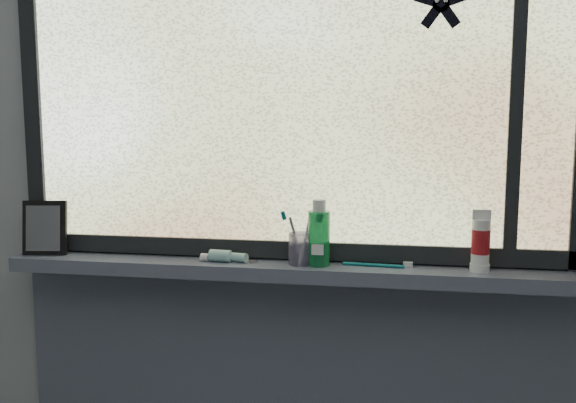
{
  "coord_description": "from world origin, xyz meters",
  "views": [
    {
      "loc": [
        0.3,
        -0.5,
        1.43
      ],
      "look_at": [
        0.03,
        1.05,
        1.22
      ],
      "focal_mm": 40.0,
      "sensor_mm": 36.0,
      "label": 1
    }
  ],
  "objects_px": {
    "vanity_mirror": "(45,228)",
    "toothbrush_cup": "(301,249)",
    "cream_tube": "(481,239)",
    "mouthwash_bottle": "(319,233)"
  },
  "relations": [
    {
      "from": "vanity_mirror",
      "to": "toothbrush_cup",
      "type": "distance_m",
      "value": 0.77
    },
    {
      "from": "cream_tube",
      "to": "mouthwash_bottle",
      "type": "bearing_deg",
      "value": -179.82
    },
    {
      "from": "toothbrush_cup",
      "to": "cream_tube",
      "type": "relative_size",
      "value": 0.74
    },
    {
      "from": "cream_tube",
      "to": "vanity_mirror",
      "type": "bearing_deg",
      "value": 179.91
    },
    {
      "from": "toothbrush_cup",
      "to": "mouthwash_bottle",
      "type": "relative_size",
      "value": 0.58
    },
    {
      "from": "cream_tube",
      "to": "toothbrush_cup",
      "type": "bearing_deg",
      "value": 179.68
    },
    {
      "from": "vanity_mirror",
      "to": "toothbrush_cup",
      "type": "relative_size",
      "value": 1.83
    },
    {
      "from": "toothbrush_cup",
      "to": "cream_tube",
      "type": "distance_m",
      "value": 0.48
    },
    {
      "from": "vanity_mirror",
      "to": "cream_tube",
      "type": "xyz_separation_m",
      "value": [
        1.25,
        -0.0,
        0.01
      ]
    },
    {
      "from": "toothbrush_cup",
      "to": "mouthwash_bottle",
      "type": "distance_m",
      "value": 0.07
    }
  ]
}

